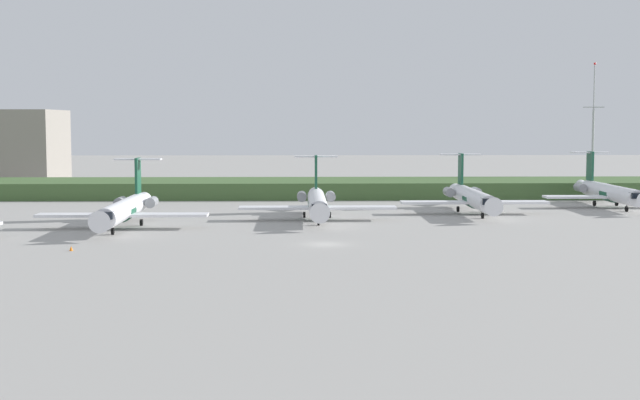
% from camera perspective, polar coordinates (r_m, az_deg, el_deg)
% --- Properties ---
extents(ground_plane, '(500.00, 500.00, 0.00)m').
position_cam_1_polar(ground_plane, '(134.71, -0.05, -1.09)').
color(ground_plane, '#9E9B96').
extents(grass_berm, '(320.00, 20.00, 3.12)m').
position_cam_1_polar(grass_berm, '(172.45, -0.33, 0.76)').
color(grass_berm, '#426033').
rests_on(grass_berm, ground).
extents(regional_jet_second, '(22.81, 31.00, 9.00)m').
position_cam_1_polar(regional_jet_second, '(124.30, -12.29, -0.54)').
color(regional_jet_second, white).
rests_on(regional_jet_second, ground).
extents(regional_jet_third, '(22.81, 31.00, 9.00)m').
position_cam_1_polar(regional_jet_third, '(131.66, -0.17, -0.12)').
color(regional_jet_third, white).
rests_on(regional_jet_third, ground).
extents(regional_jet_fourth, '(22.81, 31.00, 9.00)m').
position_cam_1_polar(regional_jet_fourth, '(142.45, 9.64, 0.19)').
color(regional_jet_fourth, white).
rests_on(regional_jet_fourth, ground).
extents(regional_jet_fifth, '(22.81, 31.00, 9.00)m').
position_cam_1_polar(regional_jet_fifth, '(158.21, 17.90, 0.49)').
color(regional_jet_fifth, white).
rests_on(regional_jet_fifth, ground).
extents(antenna_mast, '(4.40, 0.50, 26.45)m').
position_cam_1_polar(antenna_mast, '(195.15, 16.93, 3.79)').
color(antenna_mast, '#B2B2B7').
rests_on(antenna_mast, ground).
extents(safety_cone_front_marker, '(0.44, 0.44, 0.55)m').
position_cam_1_polar(safety_cone_front_marker, '(103.34, -15.51, -2.98)').
color(safety_cone_front_marker, orange).
rests_on(safety_cone_front_marker, ground).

